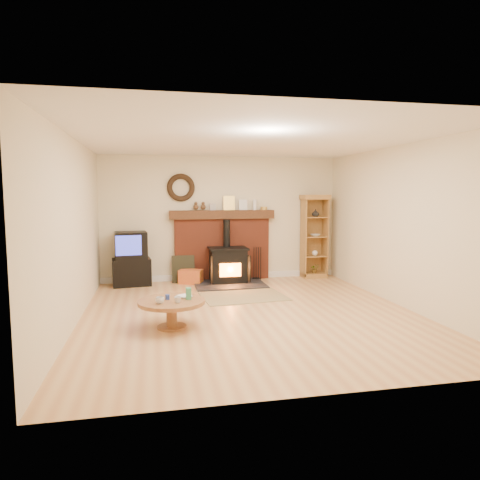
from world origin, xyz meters
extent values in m
plane|color=tan|center=(0.00, 0.00, 0.00)|extent=(5.50, 5.50, 0.00)
cube|color=beige|center=(0.00, 2.75, 1.30)|extent=(5.00, 0.02, 2.60)
cube|color=beige|center=(0.00, -2.75, 1.30)|extent=(5.00, 0.02, 2.60)
cube|color=beige|center=(-2.50, 0.00, 1.30)|extent=(0.02, 5.50, 2.60)
cube|color=beige|center=(2.50, 0.00, 1.30)|extent=(0.02, 5.50, 2.60)
cube|color=white|center=(0.00, 0.00, 2.60)|extent=(5.00, 5.50, 0.02)
cube|color=white|center=(0.00, 2.73, 0.06)|extent=(5.00, 0.04, 0.12)
torus|color=black|center=(-0.85, 2.69, 1.95)|extent=(0.57, 0.11, 0.57)
cube|color=brown|center=(0.00, 2.67, 0.65)|extent=(2.00, 0.15, 1.30)
cube|color=#31200F|center=(0.00, 2.64, 1.39)|extent=(2.20, 0.22, 0.18)
cube|color=#999999|center=(-0.20, 2.65, 1.55)|extent=(0.13, 0.05, 0.14)
cube|color=gold|center=(0.15, 2.67, 1.63)|extent=(0.24, 0.06, 0.30)
cube|color=white|center=(0.45, 2.67, 1.59)|extent=(0.18, 0.05, 0.22)
cylinder|color=white|center=(0.70, 2.65, 1.59)|extent=(0.08, 0.08, 0.22)
cylinder|color=gold|center=(0.90, 2.65, 1.51)|extent=(0.14, 0.14, 0.07)
cube|color=black|center=(0.06, 2.10, 0.01)|extent=(1.40, 1.00, 0.03)
cube|color=black|center=(0.06, 2.30, 0.36)|extent=(0.71, 0.51, 0.66)
cube|color=black|center=(0.06, 2.30, 0.71)|extent=(0.78, 0.56, 0.04)
cylinder|color=black|center=(0.06, 2.45, 1.01)|extent=(0.14, 0.14, 0.56)
cube|color=orange|center=(0.06, 2.04, 0.32)|extent=(0.43, 0.02, 0.26)
cube|color=black|center=(-0.27, 2.10, 0.34)|extent=(0.17, 0.23, 0.53)
cube|color=black|center=(0.39, 2.10, 0.34)|extent=(0.17, 0.23, 0.53)
cube|color=brown|center=(0.13, 1.06, 0.01)|extent=(1.53, 1.12, 0.01)
cube|color=black|center=(-1.87, 2.47, 0.27)|extent=(0.79, 0.59, 0.54)
cube|color=black|center=(-1.87, 2.47, 0.81)|extent=(0.66, 0.57, 0.54)
cube|color=#2C34AD|center=(-1.90, 2.21, 0.83)|extent=(0.48, 0.07, 0.39)
cube|color=#915E2F|center=(2.01, 2.53, 0.05)|extent=(0.52, 0.38, 0.10)
cube|color=#915E2F|center=(2.01, 2.71, 0.88)|extent=(0.52, 0.02, 1.65)
cube|color=#915E2F|center=(1.76, 2.53, 0.88)|extent=(0.02, 0.38, 1.65)
cube|color=#915E2F|center=(2.26, 2.53, 0.88)|extent=(0.02, 0.38, 1.65)
cube|color=#915E2F|center=(2.01, 2.53, 1.75)|extent=(0.58, 0.42, 0.10)
cube|color=#915E2F|center=(2.01, 2.53, 0.47)|extent=(0.48, 0.34, 0.02)
cube|color=#915E2F|center=(2.01, 2.53, 0.90)|extent=(0.48, 0.34, 0.02)
cube|color=#915E2F|center=(2.01, 2.53, 1.32)|extent=(0.48, 0.34, 0.02)
imported|color=white|center=(2.01, 2.48, 1.41)|extent=(0.16, 0.16, 0.16)
imported|color=white|center=(2.01, 2.48, 0.93)|extent=(0.20, 0.20, 0.05)
sphere|color=white|center=(2.01, 2.48, 0.54)|extent=(0.12, 0.12, 0.12)
imported|color=#409265|center=(2.01, 2.48, 0.20)|extent=(0.18, 0.15, 0.20)
cube|color=orange|center=(-0.69, 2.40, 0.14)|extent=(0.53, 0.44, 0.28)
cube|color=black|center=(-0.83, 2.55, 0.28)|extent=(0.47, 0.12, 0.56)
cylinder|color=black|center=(0.70, 2.50, 0.02)|extent=(0.16, 0.16, 0.04)
cylinder|color=black|center=(0.65, 2.50, 0.35)|extent=(0.02, 0.02, 0.70)
cylinder|color=black|center=(0.70, 2.50, 0.35)|extent=(0.02, 0.02, 0.70)
cylinder|color=black|center=(0.75, 2.50, 0.35)|extent=(0.02, 0.02, 0.70)
cylinder|color=black|center=(0.80, 2.50, 0.35)|extent=(0.02, 0.02, 0.70)
cylinder|color=brown|center=(-1.20, -0.49, 0.01)|extent=(0.40, 0.40, 0.03)
cylinder|color=brown|center=(-1.20, -0.49, 0.18)|extent=(0.15, 0.15, 0.31)
cylinder|color=brown|center=(-1.20, -0.49, 0.36)|extent=(0.91, 0.91, 0.05)
imported|color=white|center=(-1.36, -0.66, 0.43)|extent=(0.11, 0.11, 0.09)
imported|color=white|center=(-1.13, -0.66, 0.43)|extent=(0.09, 0.09, 0.08)
imported|color=#4C331E|center=(-1.08, -0.38, 0.40)|extent=(0.15, 0.20, 0.02)
cylinder|color=navy|center=(-1.25, -0.45, 0.42)|extent=(0.06, 0.06, 0.07)
cube|color=#409265|center=(-0.97, -0.50, 0.47)|extent=(0.07, 0.07, 0.16)
camera|label=1|loc=(-1.42, -6.21, 1.80)|focal=32.00mm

